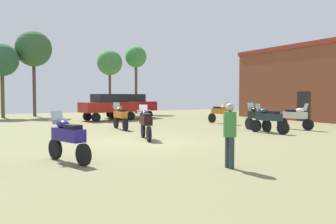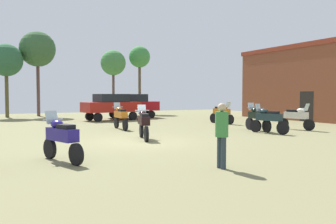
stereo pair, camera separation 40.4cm
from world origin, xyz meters
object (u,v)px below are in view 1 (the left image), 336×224
motorcycle_3 (269,119)px  motorcycle_7 (257,117)px  motorcycle_6 (68,137)px  car_1 (109,105)px  person_1 (230,130)px  tree_3 (136,58)px  tree_1 (2,60)px  tree_4 (34,49)px  motorcycle_4 (146,123)px  motorcycle_5 (220,113)px  car_3 (129,104)px  motorcycle_9 (120,116)px  brick_building (331,83)px  motorcycle_8 (295,117)px  tree_2 (110,63)px

motorcycle_3 → motorcycle_7: 1.19m
motorcycle_6 → car_1: car_1 is taller
person_1 → tree_3: (9.16, 26.83, 4.81)m
tree_1 → tree_4: 2.99m
motorcycle_4 → motorcycle_5: size_ratio=0.97×
motorcycle_5 → tree_3: (0.45, 15.03, 5.06)m
car_3 → tree_3: bearing=-20.1°
motorcycle_6 → tree_3: bearing=44.4°
car_3 → motorcycle_4: bearing=167.9°
motorcycle_9 → tree_4: 16.51m
brick_building → motorcycle_8: size_ratio=6.85×
tree_2 → tree_3: bearing=3.6°
tree_2 → tree_4: tree_4 is taller
tree_3 → brick_building: bearing=-61.0°
brick_building → motorcycle_4: size_ratio=6.80×
motorcycle_3 → motorcycle_5: motorcycle_5 is taller
motorcycle_6 → motorcycle_7: (10.93, 4.07, 0.03)m
motorcycle_7 → tree_1: bearing=128.6°
car_1 → tree_2: size_ratio=0.71×
motorcycle_8 → person_1: bearing=20.9°
motorcycle_7 → person_1: size_ratio=1.32×
motorcycle_8 → tree_4: 23.46m
motorcycle_5 → motorcycle_3: bearing=67.7°
tree_2 → tree_1: bearing=-175.9°
motorcycle_6 → tree_4: tree_4 is taller
motorcycle_5 → person_1: size_ratio=1.30×
motorcycle_9 → tree_2: tree_2 is taller
motorcycle_7 → tree_4: tree_4 is taller
motorcycle_4 → tree_2: bearing=90.5°
tree_4 → tree_3: bearing=1.2°
tree_1 → motorcycle_6: bearing=-89.6°
person_1 → tree_2: (6.21, 26.65, 4.13)m
tree_3 → tree_1: bearing=-176.0°
motorcycle_4 → motorcycle_5: 9.67m
motorcycle_8 → tree_4: bearing=-74.3°
brick_building → motorcycle_8: bearing=-154.7°
motorcycle_4 → tree_4: bearing=110.5°
person_1 → motorcycle_3: bearing=-48.6°
motorcycle_8 → person_1: size_ratio=1.26×
car_1 → motorcycle_4: bearing=158.8°
car_3 → tree_1: 11.52m
car_3 → tree_1: bearing=65.1°
car_1 → tree_3: 11.41m
motorcycle_7 → tree_4: (-8.42, 19.68, 5.32)m
tree_2 → person_1: bearing=-103.1°
brick_building → motorcycle_3: brick_building is taller
motorcycle_6 → tree_2: 26.05m
tree_1 → motorcycle_8: bearing=-55.3°
motorcycle_6 → tree_1: 23.44m
tree_3 → motorcycle_7: bearing=-94.9°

